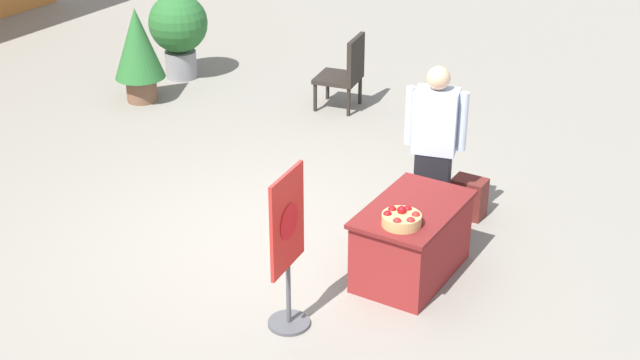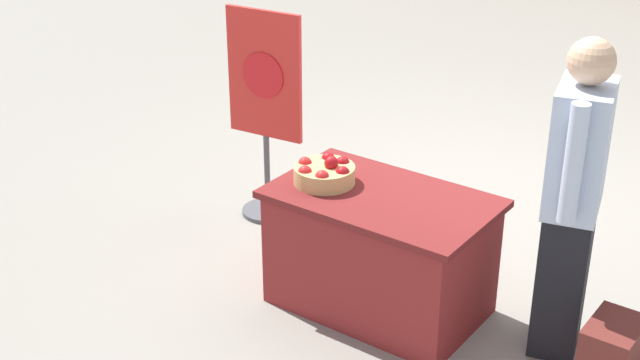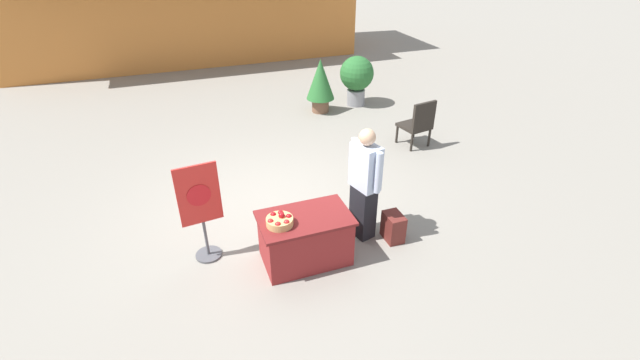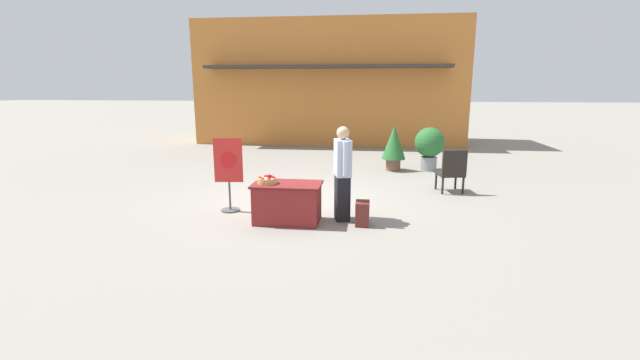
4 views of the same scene
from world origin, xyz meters
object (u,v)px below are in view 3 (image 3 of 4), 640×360
person_visitor (364,184)px  patio_chair (418,122)px  potted_plant_far_left (357,76)px  poster_board (201,210)px  potted_plant_far_right (320,82)px  apple_basket (280,221)px  backpack (393,227)px  display_table (305,238)px

person_visitor → patio_chair: size_ratio=1.70×
patio_chair → potted_plant_far_left: size_ratio=0.81×
poster_board → potted_plant_far_right: poster_board is taller
apple_basket → backpack: apple_basket is taller
backpack → patio_chair: size_ratio=0.42×
potted_plant_far_left → apple_basket: bearing=-123.2°
patio_chair → backpack: bearing=132.8°
backpack → potted_plant_far_right: 5.18m
display_table → potted_plant_far_left: size_ratio=0.98×
potted_plant_far_left → backpack: bearing=-108.6°
poster_board → potted_plant_far_right: 5.64m
patio_chair → potted_plant_far_right: (-1.20, 2.53, 0.21)m
display_table → patio_chair: 4.16m
display_table → potted_plant_far_left: 6.08m
display_table → person_visitor: (0.96, 0.25, 0.51)m
display_table → poster_board: 1.42m
display_table → backpack: size_ratio=2.88×
potted_plant_far_right → display_table: bearing=-112.3°
person_visitor → potted_plant_far_left: bearing=-127.7°
display_table → backpack: display_table is taller
apple_basket → patio_chair: 4.47m
apple_basket → potted_plant_far_left: 6.30m
poster_board → patio_chair: size_ratio=1.43×
backpack → potted_plant_far_left: 5.55m
apple_basket → poster_board: (-0.90, 0.58, 0.01)m
person_visitor → potted_plant_far_left: 5.41m
potted_plant_far_left → potted_plant_far_right: potted_plant_far_right is taller
potted_plant_far_right → backpack: bearing=-98.3°
person_visitor → poster_board: person_visitor is taller
person_visitor → patio_chair: bearing=-149.5°
display_table → backpack: bearing=-0.6°
patio_chair → potted_plant_far_right: 2.80m
display_table → apple_basket: bearing=-171.7°
backpack → potted_plant_far_left: size_ratio=0.34×
poster_board → patio_chair: bearing=108.0°
display_table → patio_chair: patio_chair is taller
backpack → potted_plant_far_right: (0.75, 5.10, 0.53)m
poster_board → potted_plant_far_right: (3.33, 4.55, -0.03)m
person_visitor → poster_board: 2.23m
person_visitor → apple_basket: bearing=-1.6°
apple_basket → poster_board: 1.07m
person_visitor → patio_chair: 3.29m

